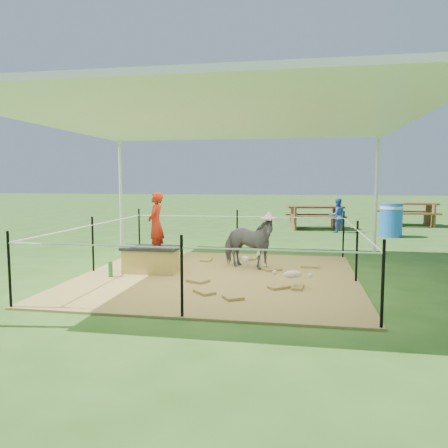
% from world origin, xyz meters
% --- Properties ---
extents(ground, '(90.00, 90.00, 0.00)m').
position_xyz_m(ground, '(0.00, 0.00, 0.00)').
color(ground, '#2D5919').
rests_on(ground, ground).
extents(hay_patch, '(4.60, 4.60, 0.03)m').
position_xyz_m(hay_patch, '(0.00, 0.00, 0.01)').
color(hay_patch, brown).
rests_on(hay_patch, ground).
extents(canopy_tent, '(6.30, 6.30, 2.90)m').
position_xyz_m(canopy_tent, '(0.00, 0.00, 2.69)').
color(canopy_tent, silver).
rests_on(canopy_tent, ground).
extents(rope_fence, '(4.54, 4.54, 1.00)m').
position_xyz_m(rope_fence, '(0.00, -0.00, 0.64)').
color(rope_fence, black).
rests_on(rope_fence, ground).
extents(straw_bale, '(0.92, 0.47, 0.41)m').
position_xyz_m(straw_bale, '(-1.20, 0.06, 0.23)').
color(straw_bale, '#B39941').
rests_on(straw_bale, hay_patch).
extents(dark_cloth, '(0.98, 0.52, 0.05)m').
position_xyz_m(dark_cloth, '(-1.20, 0.06, 0.46)').
color(dark_cloth, black).
rests_on(dark_cloth, straw_bale).
extents(woman, '(0.27, 0.40, 1.10)m').
position_xyz_m(woman, '(-1.10, 0.06, 0.98)').
color(woman, red).
rests_on(woman, straw_bale).
extents(green_bottle, '(0.07, 0.07, 0.25)m').
position_xyz_m(green_bottle, '(-1.75, -0.39, 0.16)').
color(green_bottle, '#1B7A39').
rests_on(green_bottle, hay_patch).
extents(pony, '(1.22, 0.88, 0.94)m').
position_xyz_m(pony, '(0.42, 0.72, 0.50)').
color(pony, '#515156').
rests_on(pony, hay_patch).
extents(pink_hat, '(0.29, 0.29, 0.14)m').
position_xyz_m(pink_hat, '(0.42, 0.72, 1.03)').
color(pink_hat, pink).
rests_on(pink_hat, pony).
extents(foal, '(0.95, 0.73, 0.47)m').
position_xyz_m(foal, '(1.25, -0.64, 0.26)').
color(foal, beige).
rests_on(foal, hay_patch).
extents(trash_barrel, '(0.82, 0.82, 0.98)m').
position_xyz_m(trash_barrel, '(3.96, 6.20, 0.49)').
color(trash_barrel, blue).
rests_on(trash_barrel, ground).
extents(picnic_table_near, '(2.04, 1.60, 0.78)m').
position_xyz_m(picnic_table_near, '(1.83, 8.01, 0.39)').
color(picnic_table_near, brown).
rests_on(picnic_table_near, ground).
extents(picnic_table_far, '(2.04, 1.49, 0.84)m').
position_xyz_m(picnic_table_far, '(5.18, 9.70, 0.42)').
color(picnic_table_far, '#51351C').
rests_on(picnic_table_far, ground).
extents(distant_person, '(0.64, 0.57, 1.08)m').
position_xyz_m(distant_person, '(2.50, 7.02, 0.54)').
color(distant_person, blue).
rests_on(distant_person, ground).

